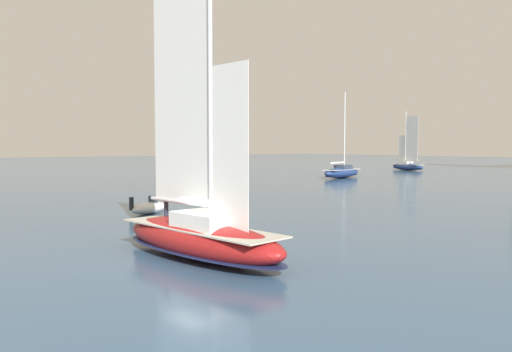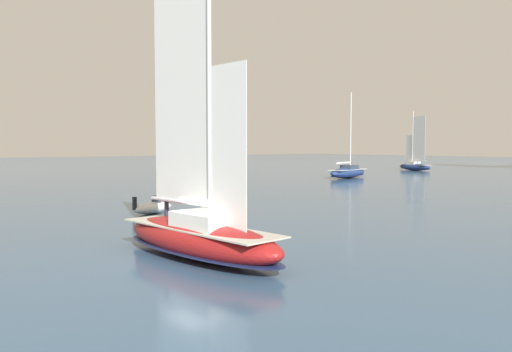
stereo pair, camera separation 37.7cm
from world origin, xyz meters
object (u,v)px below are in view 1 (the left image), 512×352
object	(u,v)px
sailboat_main	(200,233)
sailboat_moored_far_slip	(407,166)
motor_tender	(149,208)
sailboat_moored_mid_channel	(342,172)

from	to	relation	value
sailboat_main	sailboat_moored_far_slip	size ratio (longest dim) A/B	1.17
sailboat_moored_far_slip	motor_tender	world-z (taller)	sailboat_moored_far_slip
sailboat_moored_mid_channel	motor_tender	xyz separation A→B (m)	(18.07, -39.63, -0.43)
motor_tender	sailboat_moored_far_slip	bearing A→B (deg)	111.06
sailboat_main	sailboat_moored_mid_channel	xyz separation A→B (m)	(-31.87, 44.11, -0.20)
sailboat_moored_mid_channel	motor_tender	bearing A→B (deg)	-65.49
sailboat_main	motor_tender	world-z (taller)	sailboat_main
sailboat_moored_far_slip	sailboat_moored_mid_channel	bearing A→B (deg)	-74.32
sailboat_moored_mid_channel	sailboat_moored_far_slip	world-z (taller)	sailboat_moored_mid_channel
sailboat_main	sailboat_moored_far_slip	distance (m)	81.21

